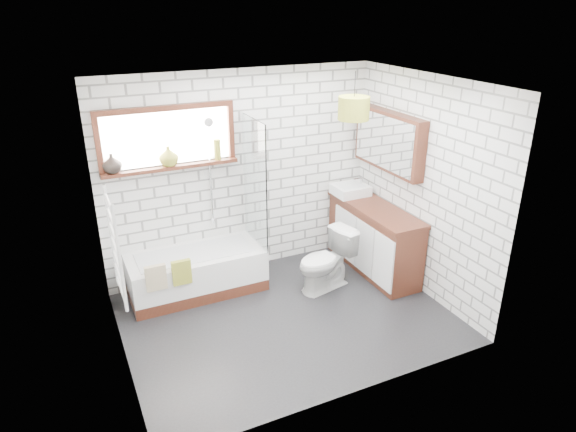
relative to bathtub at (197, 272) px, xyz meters
name	(u,v)px	position (x,y,z in m)	size (l,w,h in m)	color
floor	(287,318)	(0.73, -0.96, -0.26)	(3.40, 2.60, 0.01)	black
ceiling	(287,84)	(0.73, -0.96, 2.25)	(3.40, 2.60, 0.01)	white
wall_back	(241,175)	(0.73, 0.35, 1.00)	(3.40, 0.01, 2.50)	white
wall_front	(357,269)	(0.73, -2.26, 1.00)	(3.40, 0.01, 2.50)	white
wall_left	(109,244)	(-0.98, -0.96, 1.00)	(0.01, 2.60, 2.50)	white
wall_right	(424,187)	(2.43, -0.96, 1.00)	(0.01, 2.60, 2.50)	white
window	(168,138)	(-0.12, 0.30, 1.55)	(1.52, 0.16, 0.68)	#3C1910
towel_radiator	(115,248)	(-0.93, -0.96, 0.95)	(0.06, 0.52, 1.00)	white
mirror_cabinet	(389,141)	(2.35, -0.36, 1.40)	(0.16, 1.20, 0.70)	#3C1910
shower_riser	(210,172)	(0.33, 0.30, 1.10)	(0.02, 0.02, 1.30)	silver
bathtub	(197,272)	(0.00, 0.00, 0.00)	(1.55, 0.69, 0.50)	white
shower_screen	(254,183)	(0.76, 0.00, 1.00)	(0.02, 0.72, 1.50)	white
towel_green	(182,272)	(-0.25, -0.34, 0.23)	(0.21, 0.06, 0.28)	olive
towel_beige	(156,278)	(-0.53, -0.34, 0.23)	(0.22, 0.06, 0.29)	tan
vanity	(374,238)	(2.18, -0.42, 0.18)	(0.49, 1.50, 0.86)	#3C1910
basin	(350,190)	(2.12, 0.08, 0.67)	(0.43, 0.38, 0.13)	white
tap	(361,183)	(2.28, 0.08, 0.74)	(0.03, 0.03, 0.16)	silver
toilet	(326,261)	(1.40, -0.58, 0.11)	(0.71, 0.41, 0.72)	white
vase_olive	(169,158)	(-0.14, 0.27, 1.34)	(0.21, 0.21, 0.22)	olive
vase_dark	(112,165)	(-0.75, 0.27, 1.33)	(0.20, 0.20, 0.21)	black
bottle	(217,151)	(0.42, 0.27, 1.34)	(0.07, 0.07, 0.23)	olive
pendant	(354,108)	(1.79, -0.42, 1.85)	(0.35, 0.35, 0.26)	olive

